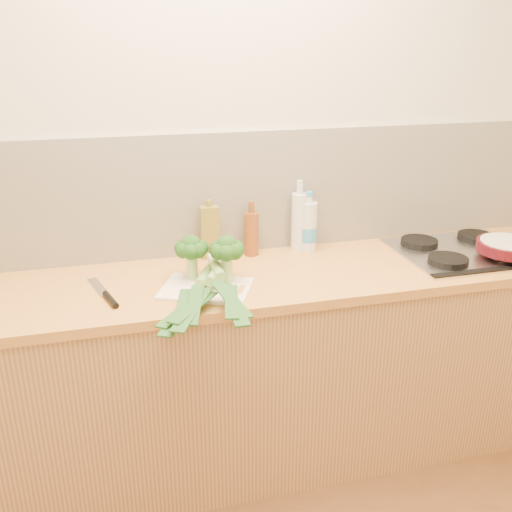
{
  "coord_description": "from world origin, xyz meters",
  "views": [
    {
      "loc": [
        -0.5,
        -0.9,
        1.81
      ],
      "look_at": [
        0.03,
        1.1,
        1.02
      ],
      "focal_mm": 40.0,
      "sensor_mm": 36.0,
      "label": 1
    }
  ],
  "objects": [
    {
      "name": "room_shell",
      "position": [
        0.0,
        1.49,
        1.17
      ],
      "size": [
        3.5,
        3.5,
        3.5
      ],
      "color": "beige",
      "rests_on": "ground"
    },
    {
      "name": "counter",
      "position": [
        0.0,
        1.2,
        0.45
      ],
      "size": [
        3.2,
        0.62,
        0.9
      ],
      "color": "tan",
      "rests_on": "ground"
    },
    {
      "name": "gas_hob",
      "position": [
        1.02,
        1.2,
        0.91
      ],
      "size": [
        0.58,
        0.5,
        0.04
      ],
      "color": "silver",
      "rests_on": "counter"
    },
    {
      "name": "chopping_board",
      "position": [
        -0.17,
        1.1,
        0.91
      ],
      "size": [
        0.41,
        0.36,
        0.01
      ],
      "primitive_type": "cube",
      "rotation": [
        0.0,
        0.0,
        -0.42
      ],
      "color": "white",
      "rests_on": "counter"
    },
    {
      "name": "broccoli_left",
      "position": [
        -0.21,
        1.2,
        1.04
      ],
      "size": [
        0.13,
        0.14,
        0.18
      ],
      "color": "#A3C975",
      "rests_on": "chopping_board"
    },
    {
      "name": "broccoli_right",
      "position": [
        -0.08,
        1.14,
        1.04
      ],
      "size": [
        0.14,
        0.14,
        0.19
      ],
      "color": "#A3C975",
      "rests_on": "chopping_board"
    },
    {
      "name": "leek_front",
      "position": [
        -0.19,
        1.09,
        0.93
      ],
      "size": [
        0.34,
        0.66,
        0.04
      ],
      "rotation": [
        0.0,
        0.0,
        -0.43
      ],
      "color": "white",
      "rests_on": "chopping_board"
    },
    {
      "name": "leek_mid",
      "position": [
        -0.17,
        1.03,
        0.95
      ],
      "size": [
        0.31,
        0.58,
        0.04
      ],
      "rotation": [
        0.0,
        0.0,
        -0.44
      ],
      "color": "white",
      "rests_on": "chopping_board"
    },
    {
      "name": "leek_back",
      "position": [
        -0.12,
        1.02,
        0.97
      ],
      "size": [
        0.11,
        0.63,
        0.04
      ],
      "rotation": [
        0.0,
        0.0,
        -0.02
      ],
      "color": "white",
      "rests_on": "chopping_board"
    },
    {
      "name": "chefs_knife",
      "position": [
        -0.54,
        1.11,
        0.91
      ],
      "size": [
        0.12,
        0.32,
        0.02
      ],
      "rotation": [
        0.0,
        0.0,
        0.28
      ],
      "color": "silver",
      "rests_on": "counter"
    },
    {
      "name": "skillet",
      "position": [
        1.17,
        1.08,
        0.96
      ],
      "size": [
        0.4,
        0.27,
        0.05
      ],
      "rotation": [
        0.0,
        0.0,
        0.15
      ],
      "color": "#480C13",
      "rests_on": "gas_hob"
    },
    {
      "name": "oil_tin",
      "position": [
        -0.09,
        1.44,
        1.02
      ],
      "size": [
        0.08,
        0.05,
        0.26
      ],
      "color": "olive",
      "rests_on": "counter"
    },
    {
      "name": "glass_bottle",
      "position": [
        0.32,
        1.43,
        1.04
      ],
      "size": [
        0.07,
        0.07,
        0.33
      ],
      "color": "silver",
      "rests_on": "counter"
    },
    {
      "name": "amber_bottle",
      "position": [
        0.09,
        1.42,
        1.0
      ],
      "size": [
        0.06,
        0.06,
        0.25
      ],
      "color": "brown",
      "rests_on": "counter"
    },
    {
      "name": "water_bottle",
      "position": [
        0.36,
        1.41,
        1.01
      ],
      "size": [
        0.08,
        0.08,
        0.26
      ],
      "color": "silver",
      "rests_on": "counter"
    }
  ]
}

